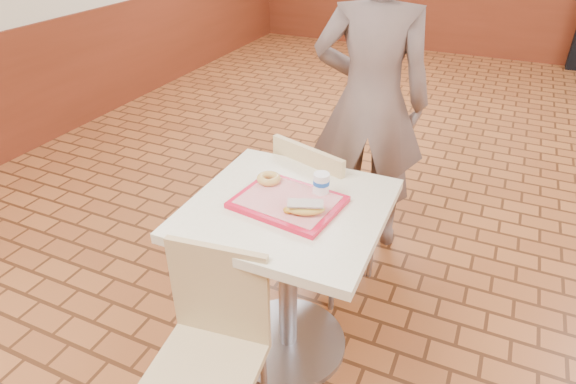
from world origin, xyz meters
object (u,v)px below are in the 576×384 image
at_px(customer, 370,103).
at_px(long_john_donut, 304,208).
at_px(main_table, 288,256).
at_px(chair_main_front, 211,343).
at_px(serving_tray, 288,202).
at_px(chair_main_back, 320,210).
at_px(ring_donut, 269,179).
at_px(paper_cup, 321,183).

height_order(customer, long_john_donut, customer).
distance_m(main_table, long_john_donut, 0.34).
height_order(main_table, long_john_donut, long_john_donut).
xyz_separation_m(chair_main_front, serving_tray, (0.09, 0.49, 0.36)).
xyz_separation_m(customer, long_john_donut, (0.06, -1.10, -0.04)).
distance_m(main_table, chair_main_front, 0.51).
distance_m(main_table, chair_main_back, 0.47).
height_order(serving_tray, ring_donut, ring_donut).
height_order(customer, ring_donut, customer).
height_order(serving_tray, long_john_donut, long_john_donut).
relative_size(main_table, serving_tray, 2.01).
distance_m(main_table, customer, 1.10).
relative_size(chair_main_back, customer, 0.50).
xyz_separation_m(chair_main_back, long_john_donut, (0.13, -0.53, 0.37)).
height_order(chair_main_back, customer, customer).
height_order(chair_main_back, ring_donut, chair_main_back).
bearing_deg(main_table, long_john_donut, -33.49).
xyz_separation_m(chair_main_back, customer, (0.07, 0.57, 0.40)).
bearing_deg(ring_donut, chair_main_front, -86.04).
distance_m(chair_main_back, paper_cup, 0.54).
height_order(chair_main_front, long_john_donut, long_john_donut).
bearing_deg(paper_cup, customer, 93.81).
xyz_separation_m(ring_donut, paper_cup, (0.23, 0.02, 0.03)).
xyz_separation_m(ring_donut, long_john_donut, (0.23, -0.16, 0.01)).
bearing_deg(chair_main_back, serving_tray, 111.63).
bearing_deg(paper_cup, main_table, -132.62).
xyz_separation_m(customer, ring_donut, (-0.17, -0.94, -0.04)).
distance_m(chair_main_front, serving_tray, 0.62).
xyz_separation_m(main_table, customer, (0.04, 1.04, 0.35)).
height_order(chair_main_front, customer, customer).
height_order(main_table, chair_main_front, chair_main_front).
distance_m(customer, serving_tray, 1.04).
bearing_deg(main_table, chair_main_back, 93.56).
distance_m(serving_tray, long_john_donut, 0.12).
distance_m(chair_main_front, paper_cup, 0.76).
xyz_separation_m(chair_main_front, ring_donut, (-0.04, 0.58, 0.39)).
height_order(chair_main_back, paper_cup, paper_cup).
bearing_deg(serving_tray, main_table, 135.00).
bearing_deg(chair_main_back, chair_main_front, 104.28).
bearing_deg(chair_main_front, ring_donut, 86.45).
height_order(ring_donut, long_john_donut, long_john_donut).
bearing_deg(chair_main_front, long_john_donut, 58.23).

